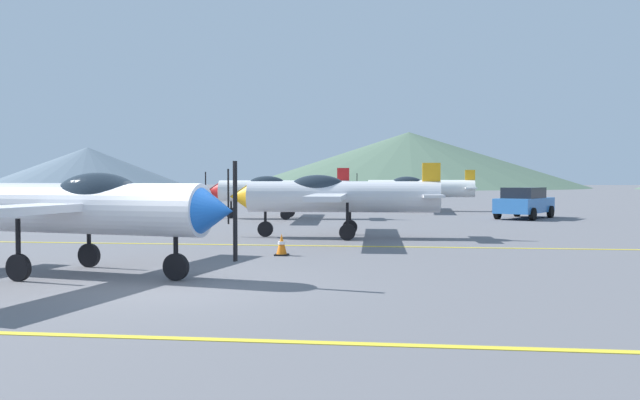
{
  "coord_description": "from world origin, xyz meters",
  "views": [
    {
      "loc": [
        4.29,
        -12.04,
        2.09
      ],
      "look_at": [
        1.21,
        14.0,
        1.2
      ],
      "focal_mm": 35.9,
      "sensor_mm": 36.0,
      "label": 1
    }
  ],
  "objects_px": {
    "airplane_far": "(278,190)",
    "traffic_cone_front": "(282,245)",
    "airplane_near": "(74,206)",
    "airplane_back": "(416,188)",
    "car_sedan": "(524,202)",
    "airplane_mid": "(335,196)"
  },
  "relations": [
    {
      "from": "airplane_mid",
      "to": "airplane_back",
      "type": "distance_m",
      "value": 19.35
    },
    {
      "from": "airplane_back",
      "to": "airplane_far",
      "type": "bearing_deg",
      "value": -130.13
    },
    {
      "from": "traffic_cone_front",
      "to": "airplane_mid",
      "type": "bearing_deg",
      "value": 80.33
    },
    {
      "from": "airplane_far",
      "to": "traffic_cone_front",
      "type": "bearing_deg",
      "value": -79.23
    },
    {
      "from": "airplane_near",
      "to": "car_sedan",
      "type": "bearing_deg",
      "value": 57.38
    },
    {
      "from": "traffic_cone_front",
      "to": "airplane_back",
      "type": "bearing_deg",
      "value": 79.84
    },
    {
      "from": "airplane_far",
      "to": "airplane_back",
      "type": "relative_size",
      "value": 1.0
    },
    {
      "from": "airplane_near",
      "to": "traffic_cone_front",
      "type": "xyz_separation_m",
      "value": [
        3.83,
        3.95,
        -1.19
      ]
    },
    {
      "from": "airplane_far",
      "to": "traffic_cone_front",
      "type": "height_order",
      "value": "airplane_far"
    },
    {
      "from": "airplane_near",
      "to": "airplane_back",
      "type": "height_order",
      "value": "same"
    },
    {
      "from": "airplane_far",
      "to": "airplane_back",
      "type": "bearing_deg",
      "value": 49.87
    },
    {
      "from": "airplane_far",
      "to": "car_sedan",
      "type": "relative_size",
      "value": 1.9
    },
    {
      "from": "car_sedan",
      "to": "traffic_cone_front",
      "type": "xyz_separation_m",
      "value": [
        -9.73,
        -17.24,
        -0.56
      ]
    },
    {
      "from": "airplane_far",
      "to": "traffic_cone_front",
      "type": "distance_m",
      "value": 16.06
    },
    {
      "from": "airplane_mid",
      "to": "airplane_far",
      "type": "bearing_deg",
      "value": 110.88
    },
    {
      "from": "car_sedan",
      "to": "traffic_cone_front",
      "type": "distance_m",
      "value": 19.81
    },
    {
      "from": "airplane_back",
      "to": "traffic_cone_front",
      "type": "distance_m",
      "value": 24.91
    },
    {
      "from": "airplane_near",
      "to": "airplane_far",
      "type": "height_order",
      "value": "same"
    },
    {
      "from": "airplane_mid",
      "to": "airplane_back",
      "type": "bearing_deg",
      "value": 79.71
    },
    {
      "from": "airplane_near",
      "to": "car_sedan",
      "type": "distance_m",
      "value": 25.17
    },
    {
      "from": "car_sedan",
      "to": "airplane_back",
      "type": "bearing_deg",
      "value": 126.42
    },
    {
      "from": "airplane_mid",
      "to": "airplane_back",
      "type": "xyz_separation_m",
      "value": [
        3.46,
        19.03,
        0.0
      ]
    }
  ]
}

